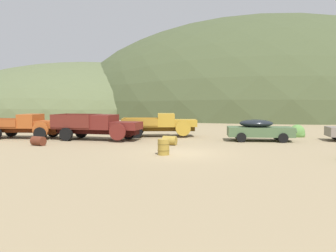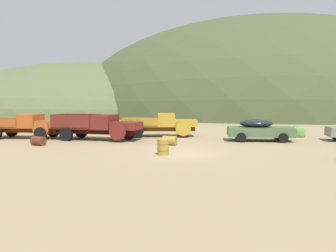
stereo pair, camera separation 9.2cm
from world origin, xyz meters
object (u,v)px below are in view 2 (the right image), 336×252
Objects in this scene: car_weathered_green at (262,130)px; oil_drum_foreground at (38,141)px; oil_drum_tipped at (170,140)px; truck_oxblood at (103,126)px; truck_oxide_orange at (30,126)px; oil_drum_spare at (163,147)px; truck_mustard at (165,124)px.

car_weathered_green is 4.84× the size of oil_drum_foreground.
truck_oxblood is at bearing 147.16° from oil_drum_tipped.
oil_drum_tipped is at bearing -14.07° from truck_oxblood.
truck_oxblood reaches higher than truck_oxide_orange.
truck_oxblood is (5.75, -1.61, 0.04)m from truck_oxide_orange.
oil_drum_spare is at bearing -31.82° from truck_oxide_orange.
truck_oxblood is at bearing -176.11° from car_weathered_green.
truck_mustard reaches higher than oil_drum_tipped.
truck_oxblood is at bearing 120.60° from oil_drum_spare.
truck_oxide_orange is at bearing -179.18° from car_weathered_green.
car_weathered_green is at bearing -24.29° from truck_mustard.
truck_oxblood is 5.22m from truck_mustard.
truck_oxide_orange is 11.51m from oil_drum_tipped.
truck_oxblood is 8.03× the size of oil_drum_spare.
car_weathered_green is 9.36m from oil_drum_spare.
truck_oxide_orange is 5.75× the size of oil_drum_tipped.
car_weathered_green is (6.84, -3.49, -0.19)m from truck_mustard.
truck_oxblood reaches higher than car_weathered_green.
oil_drum_spare is (-7.47, -5.63, -0.39)m from car_weathered_green.
car_weathered_green is 6.00× the size of oil_drum_spare.
truck_oxblood is 1.34× the size of car_weathered_green.
truck_mustard is at bearing 29.43° from oil_drum_foreground.
truck_oxblood is 4.69m from oil_drum_foreground.
truck_oxblood reaches higher than oil_drum_tipped.
oil_drum_tipped is (10.50, -4.67, -0.69)m from truck_oxide_orange.
oil_drum_tipped is at bearing -2.75° from oil_drum_foreground.
truck_mustard is at bearing 12.20° from truck_oxide_orange.
car_weathered_green is 7.07m from oil_drum_tipped.
truck_oxide_orange is at bearing 156.00° from oil_drum_tipped.
oil_drum_tipped is at bearing -155.29° from car_weathered_green.
truck_oxide_orange is at bearing 139.02° from oil_drum_spare.
oil_drum_spare is at bearing -132.58° from car_weathered_green.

